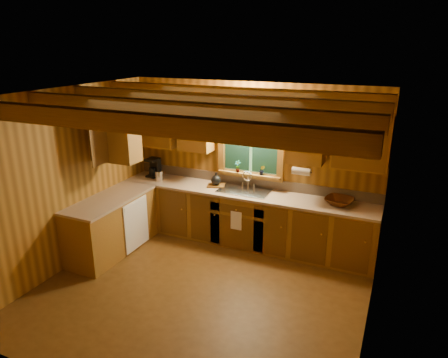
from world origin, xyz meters
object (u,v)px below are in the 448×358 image
object	(u,v)px
coffee_maker	(154,167)
cutting_board	(216,186)
wicker_basket	(339,201)
sink	(244,194)

from	to	relation	value
coffee_maker	cutting_board	xyz separation A→B (m)	(1.24, -0.05, -0.15)
cutting_board	wicker_basket	distance (m)	2.00
sink	coffee_maker	world-z (taller)	coffee_maker
sink	wicker_basket	xyz separation A→B (m)	(1.49, 0.03, 0.09)
coffee_maker	wicker_basket	world-z (taller)	coffee_maker
coffee_maker	wicker_basket	distance (m)	3.24
cutting_board	wicker_basket	size ratio (longest dim) A/B	0.69
cutting_board	wicker_basket	bearing A→B (deg)	-17.15
sink	wicker_basket	distance (m)	1.49
wicker_basket	coffee_maker	bearing A→B (deg)	179.14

